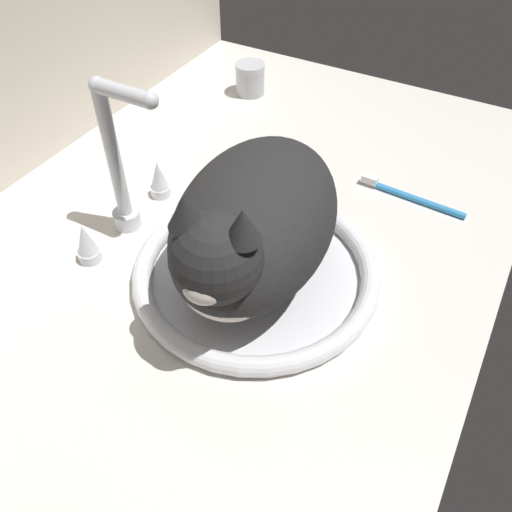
% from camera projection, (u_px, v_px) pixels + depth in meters
% --- Properties ---
extents(countertop, '(1.19, 0.75, 0.03)m').
position_uv_depth(countertop, '(224.00, 250.00, 0.79)').
color(countertop, silver).
rests_on(countertop, ground).
extents(backsplash_wall, '(1.19, 0.02, 0.36)m').
position_uv_depth(backsplash_wall, '(0.00, 83.00, 0.80)').
color(backsplash_wall, beige).
rests_on(backsplash_wall, ground).
extents(sink_basin, '(0.33, 0.33, 0.03)m').
position_uv_depth(sink_basin, '(256.00, 271.00, 0.72)').
color(sink_basin, white).
rests_on(sink_basin, countertop).
extents(faucet, '(0.20, 0.11, 0.24)m').
position_uv_depth(faucet, '(122.00, 178.00, 0.74)').
color(faucet, silver).
rests_on(faucet, countertop).
extents(cat, '(0.38, 0.24, 0.20)m').
position_uv_depth(cat, '(251.00, 227.00, 0.64)').
color(cat, black).
rests_on(cat, sink_basin).
extents(metal_jar, '(0.06, 0.06, 0.06)m').
position_uv_depth(metal_jar, '(250.00, 79.00, 1.07)').
color(metal_jar, '#B2B5BA').
rests_on(metal_jar, countertop).
extents(toothbrush, '(0.02, 0.17, 0.02)m').
position_uv_depth(toothbrush, '(409.00, 196.00, 0.84)').
color(toothbrush, '#338CD1').
rests_on(toothbrush, countertop).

